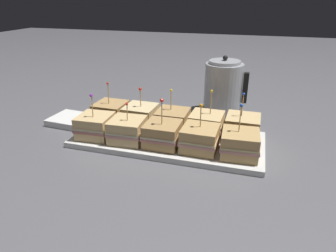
# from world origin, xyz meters

# --- Properties ---
(ground_plane) EXTENTS (6.00, 6.00, 0.00)m
(ground_plane) POSITION_xyz_m (0.00, 0.00, 0.00)
(ground_plane) COLOR slate
(serving_platter) EXTENTS (0.62, 0.26, 0.02)m
(serving_platter) POSITION_xyz_m (0.00, 0.00, 0.01)
(serving_platter) COLOR white
(serving_platter) RESTS_ON ground_plane
(sandwich_front_far_left) EXTENTS (0.12, 0.12, 0.15)m
(sandwich_front_far_left) POSITION_xyz_m (-0.23, -0.06, 0.06)
(sandwich_front_far_left) COLOR #DBB77A
(sandwich_front_far_left) RESTS_ON serving_platter
(sandwich_front_left) EXTENTS (0.12, 0.12, 0.13)m
(sandwich_front_left) POSITION_xyz_m (-0.12, -0.06, 0.06)
(sandwich_front_left) COLOR #DBB77A
(sandwich_front_left) RESTS_ON serving_platter
(sandwich_front_center) EXTENTS (0.11, 0.11, 0.16)m
(sandwich_front_center) POSITION_xyz_m (0.00, -0.06, 0.06)
(sandwich_front_center) COLOR tan
(sandwich_front_center) RESTS_ON serving_platter
(sandwich_front_right) EXTENTS (0.11, 0.11, 0.15)m
(sandwich_front_right) POSITION_xyz_m (0.12, -0.06, 0.06)
(sandwich_front_right) COLOR tan
(sandwich_front_right) RESTS_ON serving_platter
(sandwich_front_far_right) EXTENTS (0.12, 0.12, 0.16)m
(sandwich_front_far_right) POSITION_xyz_m (0.23, -0.06, 0.06)
(sandwich_front_far_right) COLOR tan
(sandwich_front_far_right) RESTS_ON serving_platter
(sandwich_back_far_left) EXTENTS (0.11, 0.11, 0.16)m
(sandwich_back_far_left) POSITION_xyz_m (-0.23, 0.06, 0.06)
(sandwich_back_far_left) COLOR tan
(sandwich_back_far_left) RESTS_ON serving_platter
(sandwich_back_left) EXTENTS (0.11, 0.11, 0.15)m
(sandwich_back_left) POSITION_xyz_m (-0.12, 0.06, 0.06)
(sandwich_back_left) COLOR beige
(sandwich_back_left) RESTS_ON serving_platter
(sandwich_back_center) EXTENTS (0.11, 0.11, 0.15)m
(sandwich_back_center) POSITION_xyz_m (0.00, 0.06, 0.06)
(sandwich_back_center) COLOR tan
(sandwich_back_center) RESTS_ON serving_platter
(sandwich_back_right) EXTENTS (0.11, 0.11, 0.16)m
(sandwich_back_right) POSITION_xyz_m (0.12, 0.06, 0.06)
(sandwich_back_right) COLOR #DBB77A
(sandwich_back_right) RESTS_ON serving_platter
(sandwich_back_far_right) EXTENTS (0.11, 0.11, 0.16)m
(sandwich_back_far_right) POSITION_xyz_m (0.23, 0.06, 0.06)
(sandwich_back_far_right) COLOR #DBB77A
(sandwich_back_far_right) RESTS_ON serving_platter
(kettle_steel) EXTENTS (0.17, 0.15, 0.23)m
(kettle_steel) POSITION_xyz_m (0.14, 0.33, 0.11)
(kettle_steel) COLOR #B7BABF
(kettle_steel) RESTS_ON ground_plane
(napkin_stack) EXTENTS (0.14, 0.14, 0.02)m
(napkin_stack) POSITION_xyz_m (-0.41, 0.05, 0.01)
(napkin_stack) COLOR white
(napkin_stack) RESTS_ON ground_plane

